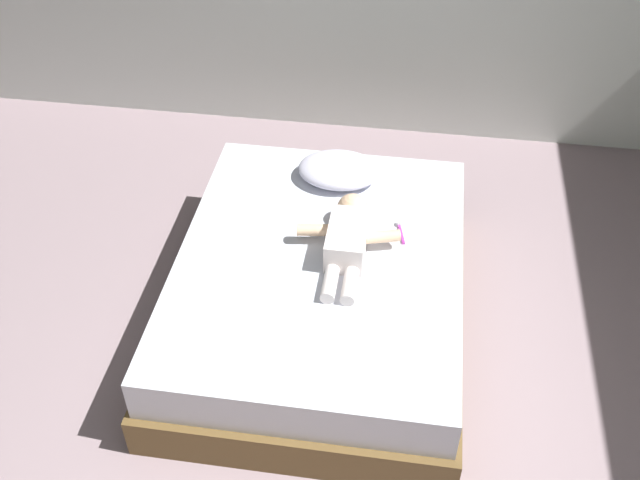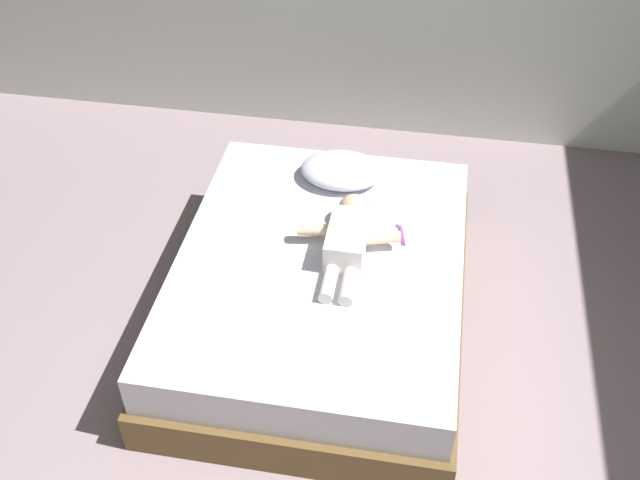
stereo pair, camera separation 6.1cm
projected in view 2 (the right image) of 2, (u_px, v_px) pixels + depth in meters
name	position (u px, v px, depth m)	size (l,w,h in m)	color
bed	(320.00, 290.00, 3.55)	(1.36, 1.75, 0.42)	brown
pillow	(342.00, 170.00, 3.82)	(0.42, 0.33, 0.11)	silver
baby	(348.00, 237.00, 3.41)	(0.48, 0.64, 0.15)	white
toothbrush	(402.00, 233.00, 3.52)	(0.05, 0.15, 0.02)	#AC339C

